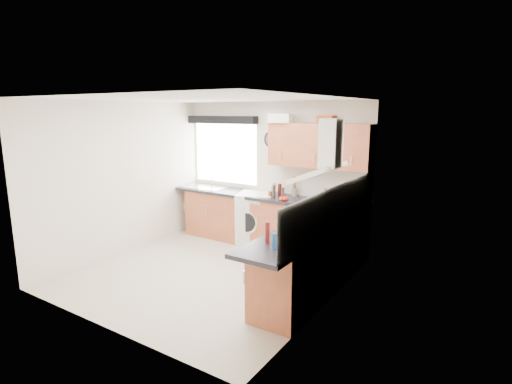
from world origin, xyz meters
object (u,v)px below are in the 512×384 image
Objects in this scene: oven at (314,260)px; upper_cabinets at (319,145)px; extractor_hood at (324,158)px; washing_machine at (256,218)px.

oven is 1.99m from upper_cabinets.
oven is 1.09× the size of extractor_hood.
washing_machine is (-1.12, -0.10, -1.34)m from upper_cabinets.
extractor_hood is 2.52m from washing_machine.
upper_cabinets reaches higher than oven.
extractor_hood reaches higher than oven.
washing_machine is (-1.77, 1.22, -1.31)m from extractor_hood.
extractor_hood is 0.46× the size of upper_cabinets.
washing_machine is at bearing -174.66° from upper_cabinets.
upper_cabinets is (-0.65, 1.33, 0.03)m from extractor_hood.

